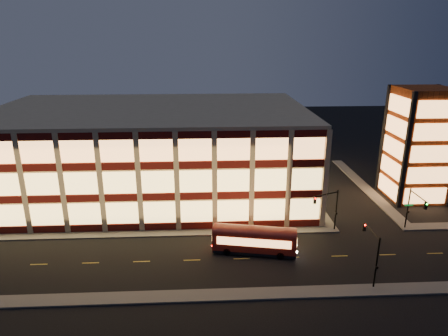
{
  "coord_description": "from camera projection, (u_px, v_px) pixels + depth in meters",
  "views": [
    {
      "loc": [
        5.66,
        -47.98,
        25.67
      ],
      "look_at": [
        8.58,
        8.0,
        6.91
      ],
      "focal_mm": 32.0,
      "sensor_mm": 36.0,
      "label": 1
    }
  ],
  "objects": [
    {
      "name": "office_building",
      "position": [
        153.0,
        150.0,
        66.88
      ],
      "size": [
        50.45,
        30.45,
        14.5
      ],
      "color": "tan",
      "rests_on": "ground"
    },
    {
      "name": "sidewalk_office_south",
      "position": [
        142.0,
        233.0,
        54.08
      ],
      "size": [
        54.0,
        2.0,
        0.15
      ],
      "primitive_type": "cube",
      "color": "#514F4C",
      "rests_on": "ground"
    },
    {
      "name": "sidewalk_near",
      "position": [
        151.0,
        297.0,
        40.97
      ],
      "size": [
        100.0,
        2.0,
        0.15
      ],
      "primitive_type": "cube",
      "color": "#514F4C",
      "rests_on": "ground"
    },
    {
      "name": "traffic_signal_right",
      "position": [
        414.0,
        205.0,
        53.07
      ],
      "size": [
        1.2,
        4.37,
        6.0
      ],
      "color": "black",
      "rests_on": "ground"
    },
    {
      "name": "stair_tower",
      "position": [
        418.0,
        145.0,
        63.75
      ],
      "size": [
        8.6,
        8.6,
        18.0
      ],
      "color": "#8C3814",
      "rests_on": "ground"
    },
    {
      "name": "traffic_signal_near",
      "position": [
        372.0,
        247.0,
        42.71
      ],
      "size": [
        0.32,
        4.45,
        6.0
      ],
      "color": "black",
      "rests_on": "ground"
    },
    {
      "name": "traffic_signal_far",
      "position": [
        329.0,
        205.0,
        53.32
      ],
      "size": [
        3.79,
        1.87,
        6.0
      ],
      "color": "black",
      "rests_on": "ground"
    },
    {
      "name": "trolley_bus",
      "position": [
        254.0,
        238.0,
        48.98
      ],
      "size": [
        10.47,
        4.46,
        3.44
      ],
      "rotation": [
        0.0,
        0.0,
        -0.2
      ],
      "color": "maroon",
      "rests_on": "ground"
    },
    {
      "name": "sidewalk_office_east",
      "position": [
        303.0,
        187.0,
        70.52
      ],
      "size": [
        2.0,
        30.0,
        0.15
      ],
      "primitive_type": "cube",
      "color": "#514F4C",
      "rests_on": "ground"
    },
    {
      "name": "ground",
      "position": [
        163.0,
        237.0,
        53.31
      ],
      "size": [
        200.0,
        200.0,
        0.0
      ],
      "primitive_type": "plane",
      "color": "black",
      "rests_on": "ground"
    },
    {
      "name": "sidewalk_tower_west",
      "position": [
        364.0,
        186.0,
        71.06
      ],
      "size": [
        2.0,
        30.0,
        0.15
      ],
      "primitive_type": "cube",
      "color": "#514F4C",
      "rests_on": "ground"
    }
  ]
}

